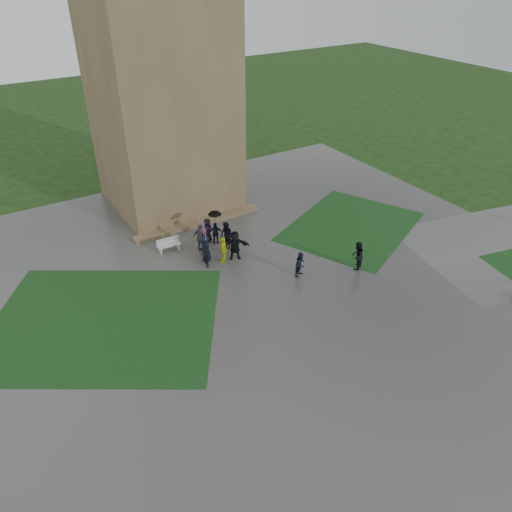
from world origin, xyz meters
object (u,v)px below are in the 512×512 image
bench (169,245)px  pedestrian_near (357,256)px  tower (160,73)px  pedestrian_mid (301,264)px

bench → pedestrian_near: bearing=-38.7°
tower → bench: size_ratio=12.40×
pedestrian_mid → pedestrian_near: (3.13, -1.17, 0.13)m
tower → pedestrian_mid: (2.23, -12.85, -8.25)m
bench → pedestrian_mid: pedestrian_mid is taller
pedestrian_mid → pedestrian_near: bearing=-43.8°
pedestrian_mid → tower: bearing=76.5°
tower → pedestrian_mid: tower is taller
tower → bench: bearing=-115.0°
tower → pedestrian_near: 17.06m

